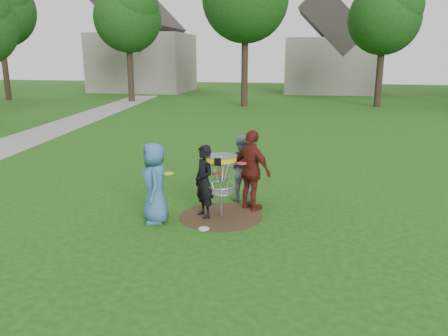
% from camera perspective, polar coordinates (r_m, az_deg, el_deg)
% --- Properties ---
extents(ground, '(100.00, 100.00, 0.00)m').
position_cam_1_polar(ground, '(9.46, -0.37, -6.32)').
color(ground, '#19470F').
rests_on(ground, ground).
extents(dirt_patch, '(1.80, 1.80, 0.01)m').
position_cam_1_polar(dirt_patch, '(9.45, -0.37, -6.30)').
color(dirt_patch, '#47331E').
rests_on(dirt_patch, ground).
extents(concrete_path, '(7.75, 39.92, 0.02)m').
position_cam_1_polar(concrete_path, '(20.72, -23.41, 3.91)').
color(concrete_path, '#9E9E99').
rests_on(concrete_path, ground).
extents(player_blue, '(0.81, 0.96, 1.67)m').
position_cam_1_polar(player_blue, '(9.01, -9.03, -1.96)').
color(player_blue, '#33608C').
rests_on(player_blue, ground).
extents(player_black, '(0.66, 0.68, 1.56)m').
position_cam_1_polar(player_black, '(9.20, -2.63, -1.79)').
color(player_black, black).
rests_on(player_black, ground).
extents(player_grey, '(0.85, 0.71, 1.58)m').
position_cam_1_polar(player_grey, '(10.30, 2.19, 0.00)').
color(player_grey, gray).
rests_on(player_grey, ground).
extents(player_maroon, '(1.11, 0.97, 1.80)m').
position_cam_1_polar(player_maroon, '(9.64, 3.66, -0.33)').
color(player_maroon, '#581C14').
rests_on(player_maroon, ground).
extents(disc_on_grass, '(0.22, 0.22, 0.02)m').
position_cam_1_polar(disc_on_grass, '(8.78, -2.63, -7.94)').
color(disc_on_grass, silver).
rests_on(disc_on_grass, ground).
extents(disc_golf_basket, '(0.66, 0.67, 1.38)m').
position_cam_1_polar(disc_golf_basket, '(9.15, -0.39, -0.34)').
color(disc_golf_basket, '#9EA0A5').
rests_on(disc_golf_basket, ground).
extents(held_discs, '(1.60, 1.60, 0.16)m').
position_cam_1_polar(held_discs, '(9.37, -0.94, -0.01)').
color(held_discs, '#AED818').
rests_on(held_discs, ground).
extents(tree_row, '(51.20, 17.42, 9.90)m').
position_cam_1_polar(tree_row, '(29.49, 9.55, 19.73)').
color(tree_row, '#38281C').
rests_on(tree_row, ground).
extents(house_row, '(44.50, 10.65, 11.62)m').
position_cam_1_polar(house_row, '(41.82, 16.36, 14.88)').
color(house_row, gray).
rests_on(house_row, ground).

